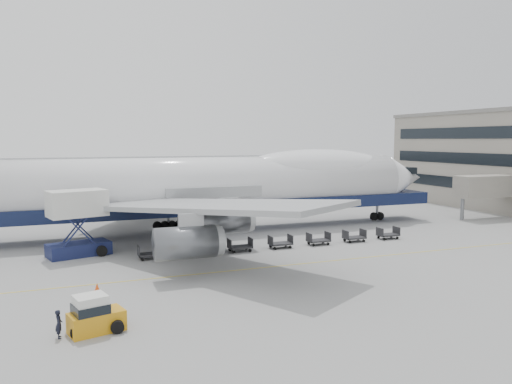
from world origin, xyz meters
name	(u,v)px	position (x,y,z in m)	size (l,w,h in m)	color
ground	(230,254)	(0.00, 0.00, 0.00)	(260.00, 260.00, 0.00)	gray
apron_line	(252,269)	(0.00, -6.00, 0.01)	(60.00, 0.15, 0.01)	gold
hangar	(87,174)	(-10.00, 70.00, 3.50)	(110.00, 8.00, 7.00)	slate
airliner	(203,185)	(0.64, 12.00, 5.62)	(67.00, 55.30, 19.98)	white
catering_truck	(78,219)	(-13.61, 4.52, 3.46)	(6.10, 4.88, 6.23)	#19204C
baggage_tug	(94,316)	(-13.35, -15.91, 0.98)	(3.31, 2.33, 2.20)	orange
ground_worker	(59,324)	(-15.23, -16.08, 0.80)	(0.58, 0.38, 1.60)	black
traffic_cone	(97,287)	(-12.73, -7.86, 0.29)	(0.41, 0.41, 0.60)	#F1490C
dolly_0	(151,253)	(-7.48, 0.62, 0.53)	(2.30, 1.35, 1.30)	#2D2D30
dolly_1	(197,250)	(-3.14, 0.62, 0.53)	(2.30, 1.35, 1.30)	#2D2D30
dolly_2	(240,246)	(1.20, 0.62, 0.53)	(2.30, 1.35, 1.30)	#2D2D30
dolly_3	(280,243)	(5.55, 0.62, 0.53)	(2.30, 1.35, 1.30)	#2D2D30
dolly_4	(318,240)	(9.89, 0.62, 0.53)	(2.30, 1.35, 1.30)	#2D2D30
dolly_5	(354,237)	(14.23, 0.62, 0.53)	(2.30, 1.35, 1.30)	#2D2D30
dolly_6	(388,234)	(18.57, 0.62, 0.53)	(2.30, 1.35, 1.30)	#2D2D30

